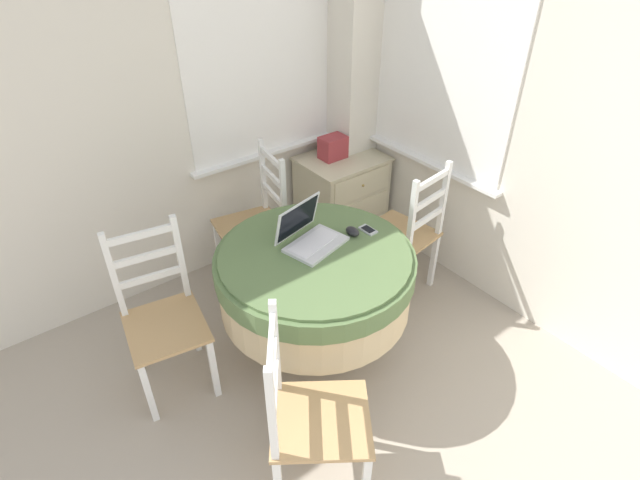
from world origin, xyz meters
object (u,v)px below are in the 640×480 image
Objects in this scene: round_dining_table at (315,276)px; laptop at (309,235)px; dining_chair_near_back_window at (256,222)px; dining_chair_left_flank at (163,318)px; cell_phone at (368,230)px; dining_chair_near_right_window at (406,234)px; dining_chair_camera_near at (309,417)px; corner_cabinet at (341,197)px; computer_mouse at (353,231)px; storage_box at (333,147)px.

laptop is (0.03, 0.09, 0.21)m from round_dining_table.
dining_chair_near_back_window is 1.00× the size of dining_chair_left_flank.
dining_chair_left_flank reaches higher than cell_phone.
dining_chair_camera_near is (-1.34, -0.74, 0.00)m from dining_chair_near_right_window.
round_dining_table is 1.13× the size of dining_chair_near_back_window.
dining_chair_left_flank reaches higher than round_dining_table.
cell_phone is 0.16× the size of corner_cabinet.
dining_chair_camera_near is at bearing -151.15° from dining_chair_near_right_window.
computer_mouse is 0.10× the size of dining_chair_camera_near.
round_dining_table is at bearing -179.33° from computer_mouse.
dining_chair_near_back_window is (-0.16, 0.81, -0.29)m from computer_mouse.
storage_box reaches higher than cell_phone.
storage_box reaches higher than round_dining_table.
dining_chair_near_right_window reaches higher than laptop.
round_dining_table is 1.13× the size of dining_chair_left_flank.
dining_chair_camera_near is 2.11m from storage_box.
dining_chair_near_right_window reaches higher than cell_phone.
dining_chair_near_back_window is at bearing 29.54° from dining_chair_left_flank.
dining_chair_camera_near is (-0.78, -0.65, -0.29)m from computer_mouse.
laptop is 0.39× the size of dining_chair_near_back_window.
laptop reaches higher than computer_mouse.
dining_chair_near_back_window is (-0.26, 0.83, -0.28)m from cell_phone.
cell_phone is 0.91m from dining_chair_near_back_window.
dining_chair_near_right_window is 0.88m from storage_box.
dining_chair_near_back_window reaches higher than computer_mouse.
dining_chair_left_flank is at bearing 163.32° from computer_mouse.
round_dining_table is 0.40m from cell_phone.
corner_cabinet is at bearing 46.60° from dining_chair_camera_near.
computer_mouse is at bearing 167.55° from cell_phone.
cell_phone reaches higher than round_dining_table.
storage_box is (1.38, 1.56, 0.31)m from dining_chair_camera_near.
dining_chair_left_flank is (-0.88, -0.50, 0.00)m from dining_chair_near_back_window.
corner_cabinet is (1.43, 1.52, -0.11)m from dining_chair_camera_near.
laptop reaches higher than corner_cabinet.
storage_box is at bearing 57.01° from computer_mouse.
dining_chair_left_flank is (-0.77, 0.31, -0.11)m from round_dining_table.
laptop is 0.80m from dining_chair_near_back_window.
round_dining_table is 1.62× the size of corner_cabinet.
computer_mouse is 0.10× the size of dining_chair_near_back_window.
dining_chair_near_back_window is at bearing 83.79° from laptop.
dining_chair_near_back_window is 1.59m from dining_chair_camera_near.
storage_box is at bearing 87.06° from dining_chair_near_right_window.
dining_chair_camera_near is (-0.52, -0.64, -0.11)m from round_dining_table.
laptop is 0.85m from dining_chair_near_right_window.
dining_chair_left_flank is (-0.80, 0.23, -0.32)m from laptop.
laptop is at bearing -96.21° from dining_chair_near_back_window.
laptop is 0.89m from dining_chair_left_flank.
storage_box is (0.86, 0.92, 0.20)m from round_dining_table.
dining_chair_camera_near is at bearing -140.48° from computer_mouse.
computer_mouse is 0.10× the size of dining_chair_near_right_window.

